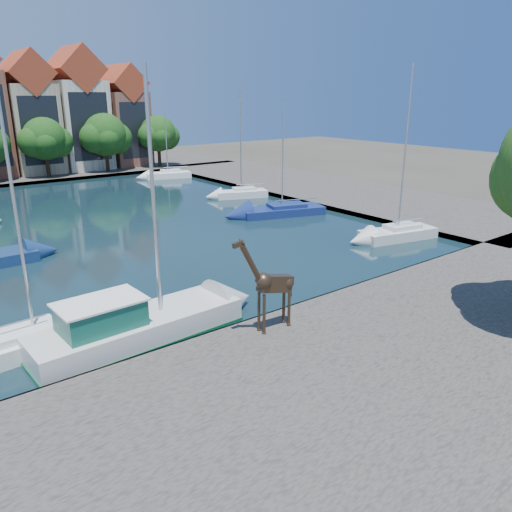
{
  "coord_description": "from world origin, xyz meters",
  "views": [
    {
      "loc": [
        -16.31,
        -17.48,
        10.77
      ],
      "look_at": [
        -1.81,
        1.33,
        3.03
      ],
      "focal_mm": 35.0,
      "sensor_mm": 36.0,
      "label": 1
    }
  ],
  "objects": [
    {
      "name": "far_tree_mid_east",
      "position": [
        2.1,
        50.49,
        5.13
      ],
      "size": [
        7.02,
        5.4,
        7.52
      ],
      "color": "#332114",
      "rests_on": "far_quay"
    },
    {
      "name": "townhouse_east_inner",
      "position": [
        2.0,
        55.99,
        7.73
      ],
      "size": [
        5.94,
        9.18,
        15.79
      ],
      "color": "tan",
      "rests_on": "far_quay"
    },
    {
      "name": "sailboat_right_b",
      "position": [
        13.15,
        16.81,
        0.62
      ],
      "size": [
        8.2,
        4.91,
        10.36
      ],
      "color": "navy",
      "rests_on": "water_basin"
    },
    {
      "name": "townhouse_east_end",
      "position": [
        15.0,
        55.99,
        7.11
      ],
      "size": [
        5.44,
        9.18,
        14.43
      ],
      "color": "brown",
      "rests_on": "far_quay"
    },
    {
      "name": "sailboat_right_a",
      "position": [
        15.0,
        5.21,
        0.72
      ],
      "size": [
        6.48,
        3.47,
        12.77
      ],
      "color": "silver",
      "rests_on": "water_basin"
    },
    {
      "name": "right_quay",
      "position": [
        25.0,
        24.0,
        0.25
      ],
      "size": [
        14.0,
        52.0,
        0.5
      ],
      "primitive_type": "cube",
      "color": "#4F4944",
      "rests_on": "ground"
    },
    {
      "name": "sailboat_right_c",
      "position": [
        15.0,
        25.74,
        0.69
      ],
      "size": [
        5.82,
        3.72,
        11.16
      ],
      "color": "white",
      "rests_on": "water_basin"
    },
    {
      "name": "motorsailer",
      "position": [
        -8.32,
        1.99,
        1.0
      ],
      "size": [
        9.75,
        3.26,
        11.9
      ],
      "color": "silver",
      "rests_on": "water_basin"
    },
    {
      "name": "sailboat_right_d",
      "position": [
        15.0,
        42.33,
        0.66
      ],
      "size": [
        6.21,
        3.58,
        8.3
      ],
      "color": "white",
      "rests_on": "water_basin"
    },
    {
      "name": "far_tree_far_east",
      "position": [
        18.09,
        50.49,
        5.08
      ],
      "size": [
        6.76,
        5.2,
        7.36
      ],
      "color": "#332114",
      "rests_on": "far_quay"
    },
    {
      "name": "townhouse_east_mid",
      "position": [
        8.5,
        55.99,
        8.1
      ],
      "size": [
        6.43,
        9.18,
        16.65
      ],
      "color": "beige",
      "rests_on": "far_quay"
    },
    {
      "name": "far_quay",
      "position": [
        0.0,
        56.0,
        0.25
      ],
      "size": [
        60.0,
        16.0,
        0.5
      ],
      "primitive_type": "cube",
      "color": "#4F4944",
      "rests_on": "ground"
    },
    {
      "name": "ground",
      "position": [
        0.0,
        0.0,
        0.0
      ],
      "size": [
        160.0,
        160.0,
        0.0
      ],
      "primitive_type": "plane",
      "color": "#38332B",
      "rests_on": "ground"
    },
    {
      "name": "giraffe_statue",
      "position": [
        -3.15,
        -1.49,
        2.72
      ],
      "size": [
        3.16,
        0.59,
        4.51
      ],
      "color": "#36281B",
      "rests_on": "near_quay"
    },
    {
      "name": "far_tree_east",
      "position": [
        10.11,
        50.49,
        5.24
      ],
      "size": [
        7.54,
        5.8,
        7.84
      ],
      "color": "#332114",
      "rests_on": "far_quay"
    },
    {
      "name": "near_quay",
      "position": [
        0.0,
        -7.0,
        0.25
      ],
      "size": [
        50.0,
        14.0,
        0.5
      ],
      "primitive_type": "cube",
      "color": "#4F4944",
      "rests_on": "ground"
    },
    {
      "name": "sailboat_left_a",
      "position": [
        -12.0,
        4.0,
        0.7
      ],
      "size": [
        6.52,
        2.72,
        11.85
      ],
      "color": "silver",
      "rests_on": "water_basin"
    },
    {
      "name": "water_basin",
      "position": [
        0.0,
        24.0,
        0.04
      ],
      "size": [
        38.0,
        50.0,
        0.08
      ],
      "primitive_type": "cube",
      "color": "black",
      "rests_on": "ground"
    }
  ]
}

